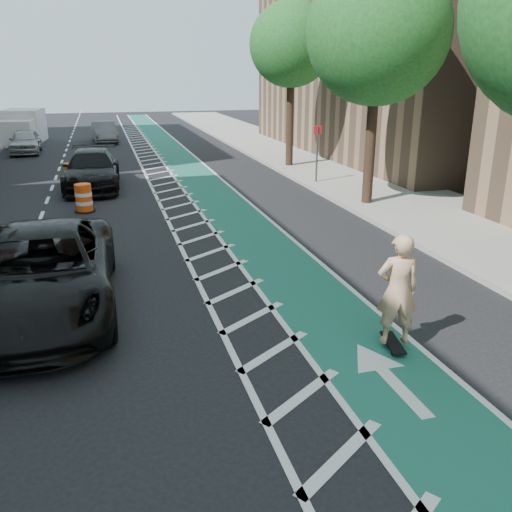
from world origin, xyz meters
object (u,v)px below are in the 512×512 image
object	(u,v)px
suv_near	(41,273)
suv_far	(92,170)
barrel_a	(40,264)
skateboarder	(398,290)

from	to	relation	value
suv_near	suv_far	xyz separation A→B (m)	(0.87, 12.45, -0.07)
suv_near	barrel_a	world-z (taller)	suv_near
suv_far	suv_near	bearing A→B (deg)	-91.66
skateboarder	barrel_a	xyz separation A→B (m)	(-6.20, 5.16, -0.70)
skateboarder	suv_near	bearing A→B (deg)	-16.47
suv_near	suv_far	size ratio (longest dim) A/B	1.13
skateboarder	suv_far	bearing A→B (deg)	-60.00
suv_far	barrel_a	bearing A→B (deg)	-93.79
barrel_a	suv_near	bearing A→B (deg)	-82.37
barrel_a	skateboarder	bearing A→B (deg)	-39.75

